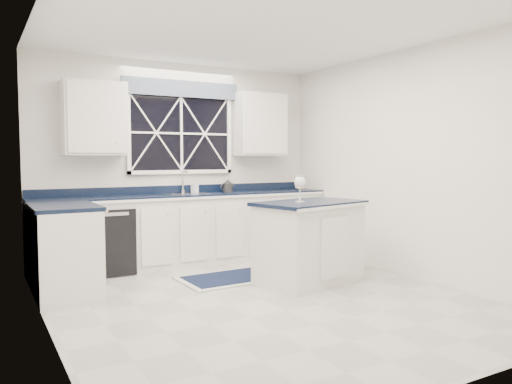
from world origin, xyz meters
TOP-DOWN VIEW (x-y plane):
  - ground at (0.00, 0.00)m, footprint 4.50×4.50m
  - back_wall at (0.00, 2.25)m, footprint 4.00×0.10m
  - base_cabinets at (-0.33, 1.78)m, footprint 3.99×1.60m
  - countertop at (0.00, 1.95)m, footprint 3.98×0.64m
  - dishwasher at (-1.10, 1.95)m, footprint 0.60×0.58m
  - window at (0.00, 2.20)m, footprint 1.65×0.09m
  - upper_cabinets at (0.00, 2.08)m, footprint 3.10×0.34m
  - faucet at (0.00, 2.14)m, footprint 0.05×0.20m
  - island at (0.82, 0.35)m, footprint 1.38×1.01m
  - rug at (0.14, 0.92)m, footprint 1.27×0.80m
  - kettle at (0.63, 2.07)m, footprint 0.24×0.17m
  - wine_glass at (0.69, 0.35)m, footprint 0.13×0.13m
  - soap_bottle at (0.18, 2.17)m, footprint 0.10×0.10m

SIDE VIEW (x-z plane):
  - ground at x=0.00m, z-range 0.00..0.00m
  - rug at x=0.14m, z-range 0.00..0.02m
  - dishwasher at x=-1.10m, z-range 0.00..0.82m
  - base_cabinets at x=-0.33m, z-range 0.00..0.90m
  - island at x=0.82m, z-range 0.00..0.93m
  - countertop at x=0.00m, z-range 0.90..0.94m
  - kettle at x=0.63m, z-range 0.93..1.10m
  - soap_bottle at x=0.18m, z-range 0.94..1.11m
  - faucet at x=0.00m, z-range 0.95..1.25m
  - wine_glass at x=0.69m, z-range 0.98..1.28m
  - back_wall at x=0.00m, z-range 0.00..2.70m
  - window at x=0.00m, z-range 1.20..2.46m
  - upper_cabinets at x=0.00m, z-range 1.45..2.35m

